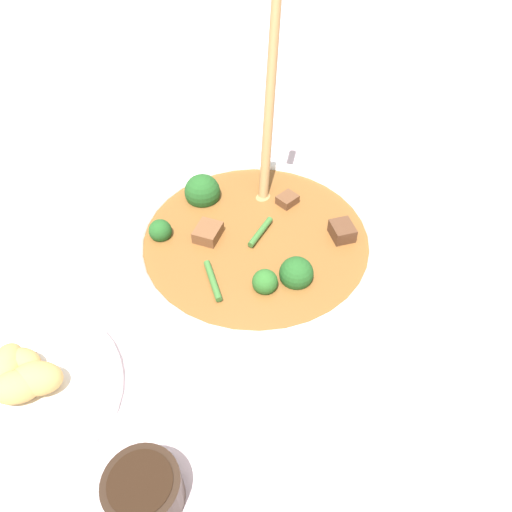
# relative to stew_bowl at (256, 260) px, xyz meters

# --- Properties ---
(ground_plane) EXTENTS (4.00, 4.00, 0.00)m
(ground_plane) POSITION_rel_stew_bowl_xyz_m (-0.00, -0.00, -0.06)
(ground_plane) COLOR silver
(stew_bowl) EXTENTS (0.31, 0.29, 0.30)m
(stew_bowl) POSITION_rel_stew_bowl_xyz_m (0.00, 0.00, 0.00)
(stew_bowl) COLOR white
(stew_bowl) RESTS_ON ground_plane
(condiment_bowl) EXTENTS (0.07, 0.07, 0.05)m
(condiment_bowl) POSITION_rel_stew_bowl_xyz_m (-0.25, -0.10, -0.03)
(condiment_bowl) COLOR black
(condiment_bowl) RESTS_ON ground_plane
(empty_plate) EXTENTS (0.19, 0.19, 0.02)m
(empty_plate) POSITION_rel_stew_bowl_xyz_m (-0.08, -0.27, -0.05)
(empty_plate) COLOR white
(empty_plate) RESTS_ON ground_plane
(food_plate) EXTENTS (0.22, 0.22, 0.05)m
(food_plate) POSITION_rel_stew_bowl_xyz_m (-0.28, 0.09, -0.04)
(food_plate) COLOR white
(food_plate) RESTS_ON ground_plane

